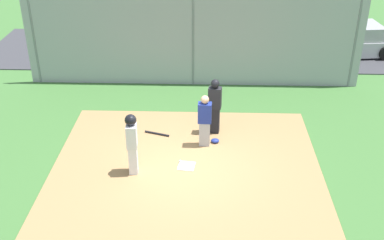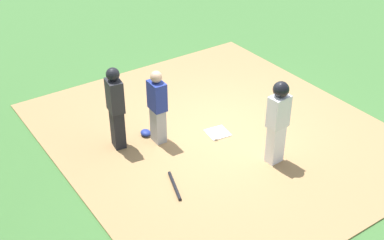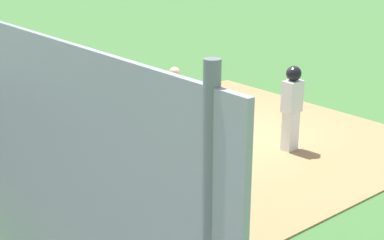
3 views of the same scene
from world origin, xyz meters
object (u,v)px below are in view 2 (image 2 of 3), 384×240
home_plate (218,133)px  runner (278,117)px  catcher_mask (146,133)px  baseball (216,138)px  baseball_bat (175,186)px  catcher (157,106)px  umpire (116,107)px

home_plate → runner: (1.38, 0.31, 0.97)m
runner → catcher_mask: 2.84m
home_plate → catcher_mask: size_ratio=1.83×
runner → baseball: 1.61m
runner → baseball_bat: 2.26m
runner → catcher_mask: runner is taller
baseball_bat → baseball: size_ratio=10.63×
catcher_mask → baseball: (0.96, 1.09, -0.02)m
runner → baseball_bat: runner is taller
home_plate → baseball_bat: baseball_bat is taller
catcher → runner: (1.85, 1.46, 0.17)m
umpire → baseball: bearing=-20.3°
umpire → home_plate: bearing=-13.4°
catcher → umpire: 0.81m
catcher_mask → runner: bearing=36.3°
catcher_mask → catcher: bearing=22.0°
umpire → runner: 3.08m
home_plate → baseball_bat: bearing=-60.4°
home_plate → catcher_mask: catcher_mask is taller
umpire → baseball_bat: (1.72, 0.21, -0.88)m
home_plate → catcher: (-0.47, -1.15, 0.80)m
home_plate → runner: bearing=12.7°
home_plate → baseball_bat: 1.95m
home_plate → umpire: bearing=-111.7°
umpire → catcher_mask: size_ratio=7.21×
catcher → catcher_mask: catcher is taller
catcher → umpire: size_ratio=0.91×
umpire → baseball_bat: 1.94m
baseball → runner: bearing=22.6°
umpire → catcher_mask: 1.06m
baseball_bat → baseball: (-0.78, 1.50, 0.01)m
baseball → catcher: bearing=-124.0°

